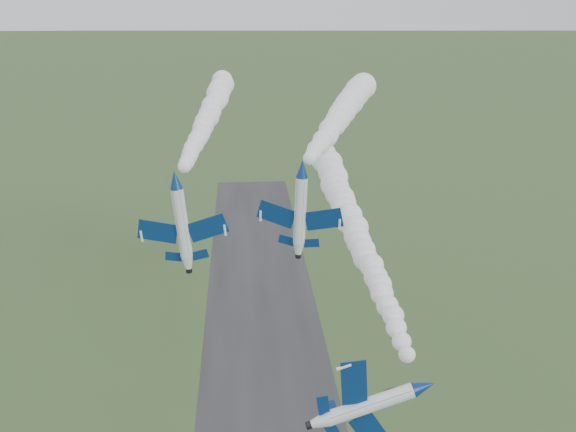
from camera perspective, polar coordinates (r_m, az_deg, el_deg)
name	(u,v)px	position (r m, az deg, el deg)	size (l,w,h in m)	color
runway	(269,406)	(111.68, -1.68, -16.49)	(24.00, 260.00, 0.04)	#2B2B2E
jet_lead	(425,387)	(66.10, 12.07, -14.64)	(4.30, 13.37, 10.54)	white
smoke_trail_jet_lead	(350,219)	(101.14, 5.56, -0.26)	(5.50, 76.64, 5.50)	white
jet_pair_left	(175,180)	(80.84, -10.01, 3.19)	(11.63, 13.90, 3.47)	white
smoke_trail_jet_pair_left	(209,114)	(114.11, -7.06, 8.95)	(4.52, 62.06, 4.52)	white
jet_pair_right	(302,169)	(79.02, 1.26, 4.22)	(11.08, 12.88, 3.25)	white
smoke_trail_jet_pair_right	(342,115)	(106.60, 4.78, 8.97)	(5.16, 51.70, 5.16)	white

